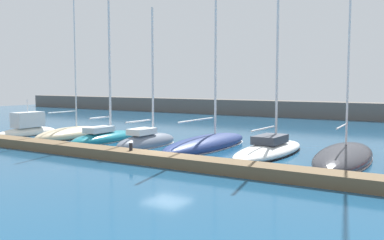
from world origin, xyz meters
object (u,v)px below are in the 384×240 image
(sailboat_sand_second, at_px, (72,134))
(sailboat_teal_third, at_px, (105,136))
(sailboat_slate_fourth, at_px, (147,142))
(sailboat_navy_fifth, at_px, (207,143))
(sailboat_charcoal_seventh, at_px, (344,156))
(sailboat_white_sixth, at_px, (269,149))
(dock_bollard, at_px, (131,147))
(motorboat_ivory_nearest, at_px, (27,129))

(sailboat_sand_second, distance_m, sailboat_teal_third, 3.97)
(sailboat_slate_fourth, bearing_deg, sailboat_teal_third, 85.98)
(sailboat_navy_fifth, distance_m, sailboat_charcoal_seventh, 9.09)
(sailboat_sand_second, relative_size, sailboat_charcoal_seventh, 0.72)
(sailboat_white_sixth, xyz_separation_m, sailboat_charcoal_seventh, (4.50, -0.03, -0.05))
(dock_bollard, bearing_deg, motorboat_ivory_nearest, 163.35)
(sailboat_sand_second, bearing_deg, sailboat_navy_fifth, -86.88)
(sailboat_charcoal_seventh, bearing_deg, dock_bollard, 116.97)
(sailboat_teal_third, relative_size, sailboat_slate_fourth, 1.37)
(sailboat_charcoal_seventh, xyz_separation_m, dock_bollard, (-10.41, -6.20, 0.50))
(sailboat_slate_fourth, distance_m, dock_bollard, 5.56)
(motorboat_ivory_nearest, height_order, sailboat_white_sixth, sailboat_white_sixth)
(sailboat_navy_fifth, bearing_deg, motorboat_ivory_nearest, 96.03)
(motorboat_ivory_nearest, height_order, sailboat_sand_second, sailboat_sand_second)
(sailboat_sand_second, relative_size, dock_bollard, 33.63)
(motorboat_ivory_nearest, xyz_separation_m, sailboat_sand_second, (4.46, 0.89, -0.21))
(sailboat_slate_fourth, bearing_deg, sailboat_sand_second, 85.67)
(sailboat_sand_second, xyz_separation_m, dock_bollard, (10.88, -5.48, 0.52))
(sailboat_teal_third, height_order, sailboat_navy_fifth, sailboat_navy_fifth)
(sailboat_navy_fifth, bearing_deg, sailboat_teal_third, 98.34)
(sailboat_sand_second, height_order, sailboat_white_sixth, sailboat_white_sixth)
(sailboat_sand_second, distance_m, sailboat_slate_fourth, 8.23)
(sailboat_navy_fifth, relative_size, sailboat_charcoal_seventh, 0.82)
(sailboat_slate_fourth, bearing_deg, dock_bollard, -151.03)
(sailboat_charcoal_seventh, height_order, dock_bollard, sailboat_charcoal_seventh)
(sailboat_slate_fourth, relative_size, sailboat_white_sixth, 0.66)
(sailboat_charcoal_seventh, bearing_deg, sailboat_navy_fifth, 85.06)
(motorboat_ivory_nearest, xyz_separation_m, sailboat_slate_fourth, (12.66, 0.26, -0.15))
(dock_bollard, bearing_deg, sailboat_white_sixth, 46.55)
(sailboat_navy_fifth, relative_size, dock_bollard, 37.90)
(sailboat_slate_fourth, height_order, sailboat_navy_fifth, sailboat_navy_fifth)
(sailboat_teal_third, relative_size, sailboat_white_sixth, 0.91)
(sailboat_teal_third, distance_m, sailboat_charcoal_seventh, 17.37)
(sailboat_sand_second, xyz_separation_m, sailboat_white_sixth, (16.79, 0.75, 0.08))
(motorboat_ivory_nearest, xyz_separation_m, sailboat_teal_third, (8.41, 0.57, -0.05))
(sailboat_sand_second, distance_m, sailboat_navy_fifth, 12.24)
(sailboat_sand_second, relative_size, sailboat_teal_third, 1.07)
(motorboat_ivory_nearest, relative_size, sailboat_white_sixth, 0.40)
(motorboat_ivory_nearest, height_order, dock_bollard, motorboat_ivory_nearest)
(motorboat_ivory_nearest, distance_m, sailboat_navy_fifth, 16.76)
(sailboat_slate_fourth, bearing_deg, sailboat_navy_fifth, -69.02)
(motorboat_ivory_nearest, bearing_deg, sailboat_sand_second, -78.68)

